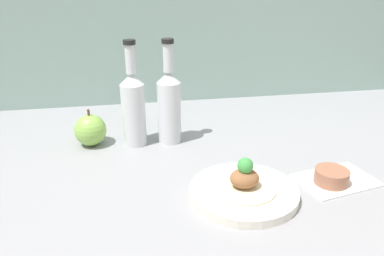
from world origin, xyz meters
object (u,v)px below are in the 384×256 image
Objects in this scene: plate at (244,191)px; apple at (90,130)px; cider_bottle_left at (133,106)px; dipping_bowl at (331,177)px; plated_food at (244,179)px; cider_bottle_right at (169,104)px.

apple reaches higher than plate.
cider_bottle_left is 2.77× the size of apple.
apple is 1.37× the size of dipping_bowl.
cider_bottle_right is at bearing 111.19° from plated_food.
cider_bottle_left reaches higher than plate.
plated_food reaches higher than dipping_bowl.
cider_bottle_left is at bearing 180.00° from cider_bottle_right.
cider_bottle_right reaches higher than plate.
cider_bottle_left is at bearing -6.74° from apple.
apple is at bearing 136.14° from plated_food.
plate is 47.12cm from apple.
plated_food is at bearing -68.81° from cider_bottle_right.
dipping_bowl is (32.99, -30.06, -9.25)cm from cider_bottle_right.
apple is at bearing 150.13° from dipping_bowl.
cider_bottle_right is at bearing 137.66° from dipping_bowl.
apple is (-21.82, 1.42, -6.71)cm from cider_bottle_right.
cider_bottle_left reaches higher than apple.
plated_food is (0.00, -0.00, 2.90)cm from plate.
cider_bottle_right is (9.78, 0.00, 0.00)cm from cider_bottle_left.
plate is at bearing -54.96° from cider_bottle_left.
dipping_bowl is (54.81, -31.48, -2.55)cm from apple.
apple is (-33.90, 32.58, 0.25)cm from plated_food.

